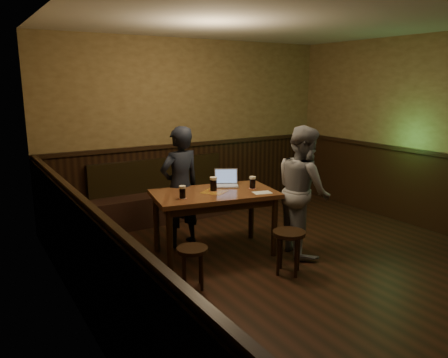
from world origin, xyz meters
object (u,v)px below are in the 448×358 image
stool_left (192,256)px  stool_right (289,240)px  pint_right (253,182)px  laptop (226,182)px  bench (162,201)px  pub_table (214,200)px  person_suit (180,187)px  person_grey (303,190)px  pint_left (182,192)px  pint_mid (213,184)px

stool_left → stool_right: (1.09, -0.25, 0.04)m
stool_right → pint_right: 0.98m
stool_left → laptop: (0.97, 0.90, 0.50)m
bench → pub_table: bench is taller
bench → person_suit: person_suit is taller
person_grey → laptop: bearing=61.2°
pub_table → pint_left: 0.51m
pub_table → pint_left: pint_left is taller
pint_left → person_grey: size_ratio=0.10×
stool_right → person_grey: bearing=36.4°
pub_table → pint_right: (0.50, -0.10, 0.18)m
pint_left → laptop: size_ratio=0.40×
stool_right → person_grey: 0.80m
pint_mid → person_grey: (0.95, -0.58, -0.08)m
person_grey → pint_left: bearing=91.3°
person_grey → pint_right: bearing=66.0°
stool_right → stool_left: bearing=167.2°
laptop → person_grey: person_grey is taller
pint_left → person_suit: person_suit is taller
bench → pint_left: bearing=-105.6°
stool_left → stool_right: size_ratio=0.90×
pub_table → person_grey: (0.97, -0.54, 0.11)m
bench → pint_left: size_ratio=14.23×
stool_left → stool_right: stool_right is taller
stool_right → pint_mid: (-0.40, 0.99, 0.50)m
person_suit → stool_left: bearing=61.2°
stool_right → pub_table: bearing=113.6°
bench → pint_mid: size_ratio=12.31×
stool_left → pint_mid: size_ratio=2.48×
pint_right → person_grey: person_grey is taller
pint_mid → pub_table: bearing=-107.0°
stool_right → laptop: laptop is taller
pub_table → person_grey: 1.11m
bench → pint_left: 1.85m
bench → person_suit: 1.24m
stool_left → person_suit: (0.45, 1.19, 0.44)m
stool_left → person_grey: (1.64, 0.16, 0.45)m
pint_right → laptop: 0.37m
pub_table → person_suit: bearing=124.9°
pint_left → stool_right: bearing=-44.4°
pub_table → laptop: 0.39m
person_suit → person_grey: person_grey is taller
pint_left → pint_mid: (0.49, 0.12, 0.01)m
pint_mid → person_suit: size_ratio=0.11×
person_suit → person_grey: size_ratio=0.98×
stool_right → pint_mid: 1.18m
person_grey → stool_left: bearing=114.6°
pint_right → person_grey: (0.46, -0.43, -0.07)m
pint_left → pub_table: bearing=9.3°
person_suit → person_grey: bearing=131.0°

